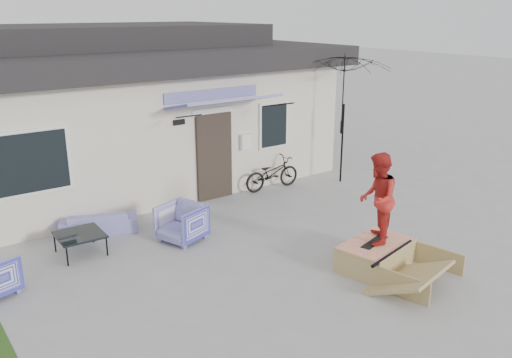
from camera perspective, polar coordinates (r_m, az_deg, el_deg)
ground at (r=9.40m, az=5.09°, el=-10.62°), size 90.00×90.00×0.00m
house at (r=15.41m, az=-14.76°, el=7.71°), size 10.80×8.49×4.10m
loveseat at (r=11.60m, az=-16.39°, el=-4.02°), size 1.61×1.00×0.61m
armchair_right at (r=10.79m, az=-7.92°, el=-4.44°), size 0.98×1.01×0.83m
coffee_table at (r=10.73m, az=-18.13°, el=-6.55°), size 0.85×0.85×0.41m
bicycle at (r=13.73m, az=1.71°, el=0.97°), size 1.61×0.62×1.02m
patio_umbrella at (r=14.24m, az=9.26°, el=6.49°), size 2.61×2.46×2.20m
skate_ramp at (r=9.96m, az=12.60°, el=-7.86°), size 1.68×2.03×0.45m
skateboard at (r=9.88m, az=12.47°, el=-6.50°), size 0.74×0.36×0.05m
skater at (r=9.57m, az=12.80°, el=-1.90°), size 1.01×0.99×1.63m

